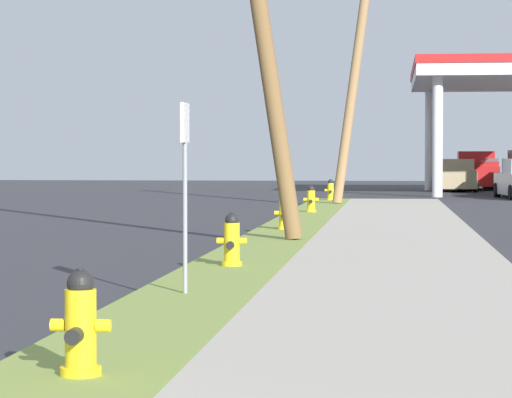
{
  "coord_description": "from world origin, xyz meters",
  "views": [
    {
      "loc": [
        2.88,
        -3.66,
        1.63
      ],
      "look_at": [
        0.69,
        15.37,
        0.96
      ],
      "focal_mm": 82.56,
      "sensor_mm": 36.0,
      "label": 1
    }
  ],
  "objects_px": {
    "fire_hydrant_fourth": "(311,200)",
    "truck_red_at_forecourt": "(476,172)",
    "street_sign_post": "(185,157)",
    "car_tan_by_near_pump": "(456,177)",
    "utility_pole_background": "(358,53)",
    "fire_hydrant_second": "(232,243)",
    "fire_hydrant_third": "(284,214)",
    "fire_hydrant_nearest": "(80,329)",
    "fire_hydrant_fifth": "(331,191)"
  },
  "relations": [
    {
      "from": "utility_pole_background",
      "to": "street_sign_post",
      "type": "distance_m",
      "value": 26.61
    },
    {
      "from": "utility_pole_background",
      "to": "street_sign_post",
      "type": "xyz_separation_m",
      "value": [
        -1.16,
        -26.36,
        -3.46
      ]
    },
    {
      "from": "fire_hydrant_nearest",
      "to": "car_tan_by_near_pump",
      "type": "xyz_separation_m",
      "value": [
        5.3,
        50.13,
        0.28
      ]
    },
    {
      "from": "fire_hydrant_third",
      "to": "truck_red_at_forecourt",
      "type": "xyz_separation_m",
      "value": [
        6.6,
        36.69,
        0.47
      ]
    },
    {
      "from": "fire_hydrant_second",
      "to": "truck_red_at_forecourt",
      "type": "xyz_separation_m",
      "value": [
        6.58,
        45.1,
        0.47
      ]
    },
    {
      "from": "fire_hydrant_fourth",
      "to": "utility_pole_background",
      "type": "distance_m",
      "value": 8.07
    },
    {
      "from": "fire_hydrant_second",
      "to": "street_sign_post",
      "type": "distance_m",
      "value": 3.57
    },
    {
      "from": "fire_hydrant_fourth",
      "to": "fire_hydrant_fifth",
      "type": "height_order",
      "value": "same"
    },
    {
      "from": "street_sign_post",
      "to": "truck_red_at_forecourt",
      "type": "distance_m",
      "value": 48.92
    },
    {
      "from": "truck_red_at_forecourt",
      "to": "fire_hydrant_fourth",
      "type": "bearing_deg",
      "value": -102.96
    },
    {
      "from": "street_sign_post",
      "to": "car_tan_by_near_pump",
      "type": "relative_size",
      "value": 0.47
    },
    {
      "from": "fire_hydrant_second",
      "to": "truck_red_at_forecourt",
      "type": "relative_size",
      "value": 0.14
    },
    {
      "from": "fire_hydrant_fourth",
      "to": "car_tan_by_near_pump",
      "type": "xyz_separation_m",
      "value": [
        5.38,
        25.29,
        0.28
      ]
    },
    {
      "from": "fire_hydrant_fourth",
      "to": "utility_pole_background",
      "type": "bearing_deg",
      "value": 80.43
    },
    {
      "from": "fire_hydrant_fourth",
      "to": "fire_hydrant_fifth",
      "type": "distance_m",
      "value": 9.43
    },
    {
      "from": "fire_hydrant_fifth",
      "to": "street_sign_post",
      "type": "distance_m",
      "value": 29.31
    },
    {
      "from": "fire_hydrant_fifth",
      "to": "utility_pole_background",
      "type": "relative_size",
      "value": 0.08
    },
    {
      "from": "fire_hydrant_third",
      "to": "fire_hydrant_fifth",
      "type": "height_order",
      "value": "same"
    },
    {
      "from": "car_tan_by_near_pump",
      "to": "fire_hydrant_fifth",
      "type": "bearing_deg",
      "value": -108.54
    },
    {
      "from": "utility_pole_background",
      "to": "car_tan_by_near_pump",
      "type": "distance_m",
      "value": 19.77
    },
    {
      "from": "fire_hydrant_third",
      "to": "fire_hydrant_fifth",
      "type": "bearing_deg",
      "value": 89.74
    },
    {
      "from": "fire_hydrant_third",
      "to": "fire_hydrant_fourth",
      "type": "relative_size",
      "value": 1.0
    },
    {
      "from": "fire_hydrant_third",
      "to": "fire_hydrant_fourth",
      "type": "bearing_deg",
      "value": 89.88
    },
    {
      "from": "fire_hydrant_nearest",
      "to": "street_sign_post",
      "type": "relative_size",
      "value": 0.35
    },
    {
      "from": "fire_hydrant_nearest",
      "to": "fire_hydrant_fifth",
      "type": "xyz_separation_m",
      "value": [
        -0.02,
        34.26,
        0.0
      ]
    },
    {
      "from": "fire_hydrant_third",
      "to": "utility_pole_background",
      "type": "relative_size",
      "value": 0.08
    },
    {
      "from": "utility_pole_background",
      "to": "truck_red_at_forecourt",
      "type": "height_order",
      "value": "utility_pole_background"
    },
    {
      "from": "car_tan_by_near_pump",
      "to": "fire_hydrant_second",
      "type": "bearing_deg",
      "value": -97.33
    },
    {
      "from": "fire_hydrant_third",
      "to": "fire_hydrant_nearest",
      "type": "bearing_deg",
      "value": -89.66
    },
    {
      "from": "fire_hydrant_third",
      "to": "truck_red_at_forecourt",
      "type": "bearing_deg",
      "value": 79.8
    },
    {
      "from": "car_tan_by_near_pump",
      "to": "truck_red_at_forecourt",
      "type": "bearing_deg",
      "value": 70.11
    },
    {
      "from": "utility_pole_background",
      "to": "fire_hydrant_third",
      "type": "bearing_deg",
      "value": -94.37
    },
    {
      "from": "fire_hydrant_third",
      "to": "car_tan_by_near_pump",
      "type": "bearing_deg",
      "value": 80.81
    },
    {
      "from": "utility_pole_background",
      "to": "fire_hydrant_fifth",
      "type": "bearing_deg",
      "value": 109.45
    },
    {
      "from": "street_sign_post",
      "to": "truck_red_at_forecourt",
      "type": "bearing_deg",
      "value": 82.19
    },
    {
      "from": "fire_hydrant_nearest",
      "to": "fire_hydrant_fourth",
      "type": "distance_m",
      "value": 24.83
    },
    {
      "from": "car_tan_by_near_pump",
      "to": "fire_hydrant_nearest",
      "type": "bearing_deg",
      "value": -96.04
    },
    {
      "from": "fire_hydrant_second",
      "to": "car_tan_by_near_pump",
      "type": "height_order",
      "value": "car_tan_by_near_pump"
    },
    {
      "from": "utility_pole_background",
      "to": "truck_red_at_forecourt",
      "type": "distance_m",
      "value": 23.16
    },
    {
      "from": "fire_hydrant_fourth",
      "to": "truck_red_at_forecourt",
      "type": "xyz_separation_m",
      "value": [
        6.58,
        28.61,
        0.47
      ]
    },
    {
      "from": "street_sign_post",
      "to": "car_tan_by_near_pump",
      "type": "distance_m",
      "value": 45.48
    },
    {
      "from": "fire_hydrant_nearest",
      "to": "utility_pole_background",
      "type": "height_order",
      "value": "utility_pole_background"
    },
    {
      "from": "fire_hydrant_fifth",
      "to": "car_tan_by_near_pump",
      "type": "xyz_separation_m",
      "value": [
        5.32,
        15.87,
        0.28
      ]
    },
    {
      "from": "street_sign_post",
      "to": "utility_pole_background",
      "type": "bearing_deg",
      "value": 87.49
    },
    {
      "from": "fire_hydrant_second",
      "to": "fire_hydrant_fifth",
      "type": "relative_size",
      "value": 1.0
    },
    {
      "from": "fire_hydrant_fifth",
      "to": "utility_pole_background",
      "type": "distance_m",
      "value": 5.59
    },
    {
      "from": "fire_hydrant_nearest",
      "to": "fire_hydrant_second",
      "type": "distance_m",
      "value": 8.35
    },
    {
      "from": "truck_red_at_forecourt",
      "to": "fire_hydrant_third",
      "type": "bearing_deg",
      "value": -100.2
    },
    {
      "from": "fire_hydrant_third",
      "to": "fire_hydrant_fifth",
      "type": "distance_m",
      "value": 17.5
    },
    {
      "from": "fire_hydrant_third",
      "to": "street_sign_post",
      "type": "distance_m",
      "value": 11.84
    }
  ]
}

